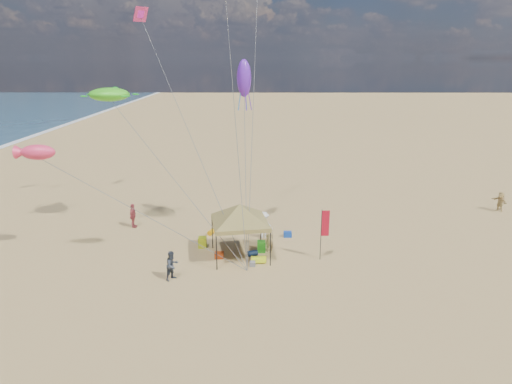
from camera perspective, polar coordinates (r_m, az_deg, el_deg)
ground at (r=25.71m, az=-0.02°, el=-10.51°), size 280.00×280.00×0.00m
canopy_tent at (r=26.82m, az=-2.08°, el=-1.81°), size 6.24×6.24×3.91m
feather_flag at (r=27.09m, az=8.61°, el=-4.34°), size 0.49×0.05×3.19m
cooler_red at (r=27.78m, az=-4.68°, el=-7.97°), size 0.54×0.38×0.38m
cooler_blue at (r=30.91m, az=4.02°, el=-5.35°), size 0.54×0.38×0.38m
bag_navy at (r=27.98m, az=-0.44°, el=-7.75°), size 0.69×0.54×0.36m
bag_orange at (r=31.41m, az=-5.66°, el=-5.04°), size 0.54×0.69×0.36m
chair_green at (r=28.51m, az=0.69°, el=-6.91°), size 0.50×0.50×0.70m
chair_yellow at (r=29.34m, az=-6.79°, el=-6.32°), size 0.50×0.50×0.70m
crate_grey at (r=26.74m, az=-0.45°, el=-9.06°), size 0.34×0.30×0.28m
beach_cart at (r=27.12m, az=0.33°, el=-8.53°), size 0.90×0.50×0.24m
person_near_a at (r=28.35m, az=1.71°, el=-5.95°), size 0.74×0.68×1.71m
person_near_b at (r=25.36m, az=-10.55°, el=-9.11°), size 1.00×1.03×1.67m
person_near_c at (r=30.43m, az=1.02°, el=-4.18°), size 1.27×0.83×1.86m
person_far_a at (r=33.47m, az=-15.29°, el=-2.90°), size 0.48×1.06×1.78m
person_far_c at (r=40.65m, az=28.49°, el=-1.06°), size 0.87×1.55×1.60m
turtle_kite at (r=31.26m, az=-18.08°, el=11.64°), size 2.87×2.42×0.87m
fish_kite at (r=28.51m, az=-25.86°, el=4.55°), size 2.06×1.18×0.88m
squid_kite at (r=29.80m, az=-1.53°, el=14.18°), size 1.12×1.12×2.39m
stunt_kite_pink at (r=34.92m, az=-14.37°, el=20.94°), size 1.04×1.12×0.97m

